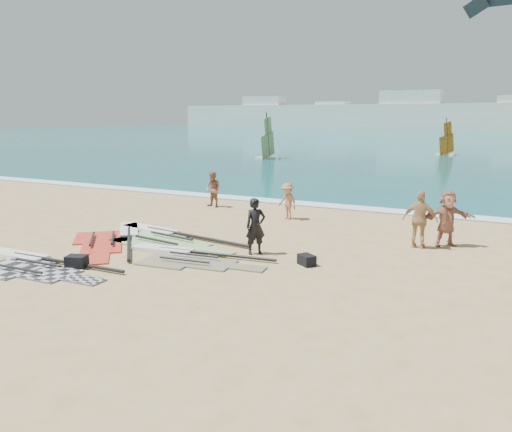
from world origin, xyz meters
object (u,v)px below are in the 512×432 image
at_px(gear_bag_near, 77,262).
at_px(person_wetsuit, 256,226).
at_px(rig_green, 164,236).
at_px(beachgoer_mid, 287,201).
at_px(rig_orange, 183,256).
at_px(beachgoer_left, 213,190).
at_px(rig_grey, 30,263).
at_px(gear_bag_far, 307,260).
at_px(rig_red, 116,237).
at_px(beachgoer_back, 420,220).
at_px(beachgoer_right, 447,218).

distance_m(gear_bag_near, person_wetsuit, 5.68).
bearing_deg(rig_green, beachgoer_mid, 70.52).
xyz_separation_m(rig_orange, beachgoer_left, (-3.91, 8.20, 0.84)).
bearing_deg(rig_grey, gear_bag_near, 15.40).
height_order(rig_orange, person_wetsuit, person_wetsuit).
bearing_deg(beachgoer_left, gear_bag_far, -30.94).
xyz_separation_m(rig_red, beachgoer_left, (-0.20, 7.26, 0.84)).
relative_size(rig_grey, gear_bag_far, 10.29).
distance_m(rig_red, beachgoer_left, 7.31).
bearing_deg(rig_green, gear_bag_near, -82.00).
height_order(gear_bag_far, person_wetsuit, person_wetsuit).
relative_size(rig_orange, beachgoer_left, 2.91).
xyz_separation_m(rig_orange, beachgoer_mid, (0.58, 7.16, 0.76)).
bearing_deg(rig_red, rig_orange, 34.97).
bearing_deg(beachgoer_left, rig_green, -63.20).
relative_size(gear_bag_near, gear_bag_far, 1.10).
distance_m(rig_orange, rig_red, 3.83).
xyz_separation_m(rig_grey, beachgoer_mid, (4.31, 9.99, 0.76)).
bearing_deg(rig_orange, beachgoer_back, 29.46).
distance_m(rig_red, gear_bag_far, 7.60).
xyz_separation_m(rig_green, beachgoer_right, (9.61, 3.54, 0.95)).
xyz_separation_m(rig_grey, beachgoer_back, (10.34, 7.56, 0.95)).
distance_m(rig_red, beachgoer_back, 11.03).
bearing_deg(rig_red, person_wetsuit, 54.49).
relative_size(rig_green, person_wetsuit, 3.33).
height_order(rig_green, beachgoer_left, beachgoer_left).
bearing_deg(beachgoer_left, person_wetsuit, -37.56).
distance_m(gear_bag_far, beachgoer_right, 5.68).
bearing_deg(beachgoer_right, beachgoer_left, 134.39).
xyz_separation_m(rig_grey, rig_green, (1.53, 4.70, 0.00)).
relative_size(rig_grey, person_wetsuit, 2.97).
distance_m(rig_red, person_wetsuit, 5.71).
height_order(rig_red, beachgoer_mid, beachgoer_mid).
distance_m(rig_grey, gear_bag_far, 8.54).
bearing_deg(gear_bag_near, beachgoer_mid, 73.60).
xyz_separation_m(rig_green, beachgoer_left, (-1.71, 6.33, 0.84)).
bearing_deg(beachgoer_right, rig_green, 168.45).
bearing_deg(rig_red, beachgoer_left, 140.76).
height_order(beachgoer_left, beachgoer_back, beachgoer_back).
relative_size(rig_grey, beachgoer_back, 2.78).
distance_m(rig_red, gear_bag_near, 3.63).
bearing_deg(beachgoer_right, gear_bag_near, -172.84).
relative_size(gear_bag_near, beachgoer_left, 0.33).
height_order(rig_grey, rig_green, rig_green).
height_order(gear_bag_near, gear_bag_far, gear_bag_near).
relative_size(rig_orange, person_wetsuit, 2.76).
relative_size(gear_bag_near, beachgoer_right, 0.30).
distance_m(beachgoer_left, beachgoer_back, 11.08).
xyz_separation_m(person_wetsuit, beachgoer_right, (5.51, 3.95, 0.06)).
relative_size(gear_bag_far, beachgoer_mid, 0.33).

